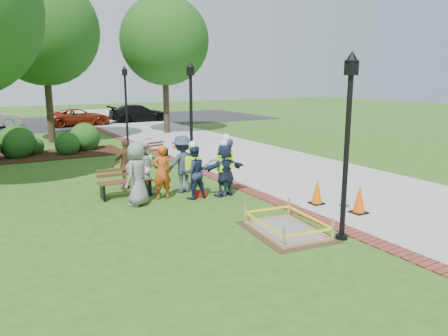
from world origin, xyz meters
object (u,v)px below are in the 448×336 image
wet_concrete_pad (286,223)px  lamp_near (348,133)px  hivis_worker_b (226,165)px  cone_front (359,200)px  hivis_worker_c (193,170)px  hivis_worker_a (224,168)px  bench_near (126,188)px

wet_concrete_pad → lamp_near: bearing=-50.9°
hivis_worker_b → cone_front: bearing=-57.3°
wet_concrete_pad → hivis_worker_c: size_ratio=1.38×
lamp_near → hivis_worker_a: lamp_near is taller
lamp_near → hivis_worker_b: size_ratio=2.17×
bench_near → hivis_worker_c: size_ratio=0.93×
wet_concrete_pad → cone_front: cone_front is taller
wet_concrete_pad → hivis_worker_a: hivis_worker_a is taller
bench_near → hivis_worker_a: size_ratio=0.93×
wet_concrete_pad → lamp_near: lamp_near is taller
hivis_worker_b → wet_concrete_pad: bearing=-96.5°
lamp_near → hivis_worker_a: bearing=96.2°
hivis_worker_a → hivis_worker_c: 1.00m
hivis_worker_a → hivis_worker_b: 0.11m
lamp_near → hivis_worker_b: bearing=95.2°
hivis_worker_b → hivis_worker_c: hivis_worker_b is taller
wet_concrete_pad → bench_near: size_ratio=1.47×
lamp_near → hivis_worker_b: (-0.42, 4.63, -1.51)m
wet_concrete_pad → bench_near: bearing=115.8°
bench_near → hivis_worker_b: (2.83, -1.40, 0.68)m
cone_front → hivis_worker_b: 4.15m
lamp_near → hivis_worker_a: (-0.50, 4.61, -1.58)m
lamp_near → hivis_worker_c: lamp_near is taller
hivis_worker_b → lamp_near: bearing=-84.8°
cone_front → hivis_worker_c: (-3.28, 3.66, 0.50)m
bench_near → hivis_worker_a: hivis_worker_a is taller
hivis_worker_a → hivis_worker_b: size_ratio=0.92×
hivis_worker_c → hivis_worker_a: bearing=-12.3°
lamp_near → hivis_worker_c: 5.29m
bench_near → hivis_worker_a: bearing=-27.4°
lamp_near → wet_concrete_pad: bearing=129.1°
wet_concrete_pad → lamp_near: 2.60m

